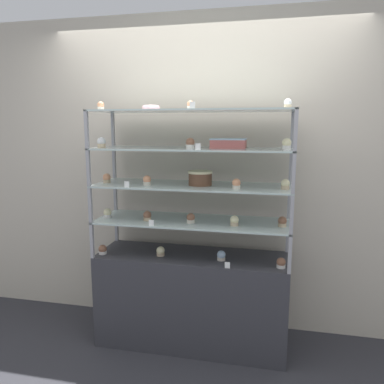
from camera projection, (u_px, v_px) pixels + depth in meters
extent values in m
plane|color=#2D2D33|center=(192.00, 341.00, 3.01)|extent=(20.00, 20.00, 0.00)
cube|color=beige|center=(202.00, 175.00, 3.15)|extent=(8.00, 0.05, 2.60)
cube|color=#333338|center=(192.00, 299.00, 2.95)|extent=(1.46, 0.47, 0.73)
cube|color=#99999E|center=(116.00, 225.00, 3.23)|extent=(0.02, 0.02, 0.27)
cube|color=#99999E|center=(288.00, 235.00, 2.92)|extent=(0.02, 0.02, 0.27)
cube|color=#99999E|center=(92.00, 240.00, 2.79)|extent=(0.02, 0.02, 0.27)
cube|color=#99999E|center=(290.00, 254.00, 2.49)|extent=(0.02, 0.02, 0.27)
cube|color=#B2C6C1|center=(192.00, 221.00, 2.84)|extent=(1.46, 0.47, 0.01)
cube|color=#99999E|center=(115.00, 194.00, 3.18)|extent=(0.02, 0.02, 0.27)
cube|color=#99999E|center=(289.00, 201.00, 2.88)|extent=(0.02, 0.02, 0.27)
cube|color=#99999E|center=(90.00, 205.00, 2.75)|extent=(0.02, 0.02, 0.27)
cube|color=#99999E|center=(292.00, 214.00, 2.44)|extent=(0.02, 0.02, 0.27)
cube|color=#B2C6C1|center=(192.00, 186.00, 2.79)|extent=(1.46, 0.47, 0.01)
cube|color=#99999E|center=(114.00, 162.00, 3.13)|extent=(0.02, 0.02, 0.27)
cube|color=#99999E|center=(291.00, 166.00, 2.83)|extent=(0.02, 0.02, 0.27)
cube|color=#99999E|center=(88.00, 168.00, 2.70)|extent=(0.02, 0.02, 0.27)
cube|color=#99999E|center=(294.00, 173.00, 2.40)|extent=(0.02, 0.02, 0.27)
cube|color=#B2C6C1|center=(192.00, 149.00, 2.74)|extent=(1.46, 0.47, 0.01)
cube|color=#99999E|center=(113.00, 129.00, 3.08)|extent=(0.02, 0.02, 0.27)
cube|color=#99999E|center=(292.00, 129.00, 2.78)|extent=(0.02, 0.02, 0.27)
cube|color=#99999E|center=(87.00, 129.00, 2.65)|extent=(0.02, 0.02, 0.27)
cube|color=#99999E|center=(296.00, 130.00, 2.35)|extent=(0.02, 0.02, 0.27)
cube|color=#B2C6C1|center=(192.00, 111.00, 2.69)|extent=(1.46, 0.47, 0.01)
cylinder|color=brown|center=(200.00, 179.00, 2.77)|extent=(0.17, 0.17, 0.09)
cylinder|color=#F4EAB2|center=(200.00, 172.00, 2.76)|extent=(0.18, 0.18, 0.02)
cube|color=#C66660|center=(228.00, 144.00, 2.71)|extent=(0.25, 0.17, 0.06)
cube|color=silver|center=(229.00, 139.00, 2.71)|extent=(0.25, 0.18, 0.01)
cylinder|color=white|center=(103.00, 252.00, 2.90)|extent=(0.06, 0.06, 0.02)
sphere|color=#8C5B42|center=(103.00, 249.00, 2.90)|extent=(0.06, 0.06, 0.06)
cylinder|color=#CCB28C|center=(161.00, 254.00, 2.86)|extent=(0.06, 0.06, 0.02)
sphere|color=#F4EAB2|center=(161.00, 250.00, 2.86)|extent=(0.06, 0.06, 0.06)
cylinder|color=beige|center=(221.00, 258.00, 2.77)|extent=(0.06, 0.06, 0.02)
sphere|color=silver|center=(221.00, 255.00, 2.76)|extent=(0.06, 0.06, 0.06)
cylinder|color=white|center=(281.00, 266.00, 2.62)|extent=(0.06, 0.06, 0.02)
sphere|color=#8C5B42|center=(281.00, 262.00, 2.61)|extent=(0.06, 0.06, 0.06)
cube|color=white|center=(227.00, 265.00, 2.61)|extent=(0.04, 0.00, 0.04)
cylinder|color=white|center=(108.00, 216.00, 2.92)|extent=(0.06, 0.06, 0.03)
sphere|color=#F4EAB2|center=(107.00, 212.00, 2.91)|extent=(0.06, 0.06, 0.06)
cylinder|color=#CCB28C|center=(147.00, 219.00, 2.83)|extent=(0.06, 0.06, 0.03)
sphere|color=#8C5B42|center=(147.00, 215.00, 2.83)|extent=(0.06, 0.06, 0.06)
cylinder|color=beige|center=(191.00, 221.00, 2.76)|extent=(0.06, 0.06, 0.03)
sphere|color=#8C5B42|center=(191.00, 217.00, 2.75)|extent=(0.06, 0.06, 0.06)
cylinder|color=#CCB28C|center=(234.00, 224.00, 2.69)|extent=(0.06, 0.06, 0.03)
sphere|color=#F4EAB2|center=(234.00, 220.00, 2.68)|extent=(0.06, 0.06, 0.06)
cylinder|color=#CCB28C|center=(282.00, 225.00, 2.66)|extent=(0.06, 0.06, 0.03)
sphere|color=#8C5B42|center=(282.00, 221.00, 2.65)|extent=(0.06, 0.06, 0.06)
cube|color=white|center=(151.00, 223.00, 2.68)|extent=(0.04, 0.00, 0.04)
cylinder|color=#CCB28C|center=(107.00, 181.00, 2.89)|extent=(0.06, 0.06, 0.03)
sphere|color=#E5996B|center=(107.00, 177.00, 2.88)|extent=(0.06, 0.06, 0.06)
cylinder|color=beige|center=(147.00, 183.00, 2.77)|extent=(0.06, 0.06, 0.03)
sphere|color=#E5996B|center=(147.00, 179.00, 2.77)|extent=(0.06, 0.06, 0.06)
cylinder|color=beige|center=(236.00, 187.00, 2.61)|extent=(0.06, 0.06, 0.03)
sphere|color=#E5996B|center=(236.00, 183.00, 2.60)|extent=(0.06, 0.06, 0.06)
cylinder|color=#CCB28C|center=(285.00, 187.00, 2.59)|extent=(0.06, 0.06, 0.03)
sphere|color=#F4EAB2|center=(285.00, 183.00, 2.58)|extent=(0.06, 0.06, 0.06)
cube|color=white|center=(127.00, 184.00, 2.67)|extent=(0.04, 0.00, 0.04)
cylinder|color=#CCB28C|center=(102.00, 146.00, 2.77)|extent=(0.06, 0.06, 0.03)
sphere|color=white|center=(101.00, 141.00, 2.77)|extent=(0.06, 0.06, 0.06)
cylinder|color=white|center=(190.00, 147.00, 2.65)|extent=(0.06, 0.06, 0.03)
sphere|color=#8C5B42|center=(190.00, 142.00, 2.64)|extent=(0.06, 0.06, 0.06)
cylinder|color=white|center=(286.00, 148.00, 2.54)|extent=(0.06, 0.06, 0.03)
sphere|color=#F4EAB2|center=(287.00, 143.00, 2.53)|extent=(0.06, 0.06, 0.06)
cube|color=white|center=(198.00, 147.00, 2.51)|extent=(0.04, 0.00, 0.04)
cylinder|color=beige|center=(101.00, 109.00, 2.75)|extent=(0.05, 0.05, 0.02)
sphere|color=#E5996B|center=(101.00, 105.00, 2.74)|extent=(0.05, 0.05, 0.05)
cylinder|color=white|center=(191.00, 108.00, 2.64)|extent=(0.05, 0.05, 0.02)
sphere|color=#E5996B|center=(191.00, 104.00, 2.64)|extent=(0.05, 0.05, 0.05)
cylinder|color=#CCB28C|center=(288.00, 106.00, 2.46)|extent=(0.05, 0.05, 0.02)
sphere|color=white|center=(288.00, 102.00, 2.46)|extent=(0.05, 0.05, 0.05)
cube|color=white|center=(192.00, 105.00, 2.47)|extent=(0.04, 0.00, 0.04)
torus|color=#EFB2BC|center=(151.00, 108.00, 2.75)|extent=(0.13, 0.13, 0.04)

